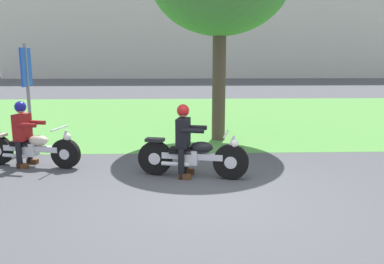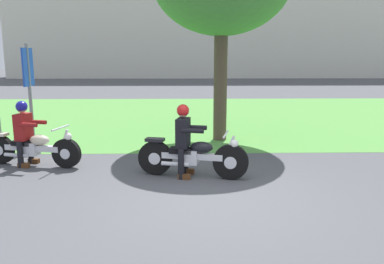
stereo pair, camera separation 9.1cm
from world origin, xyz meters
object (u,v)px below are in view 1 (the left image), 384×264
Objects in this scene: motorcycle_lead at (193,157)px; motorcycle_follow at (32,149)px; rider_lead at (184,135)px; sign_banner at (27,81)px; rider_follow at (23,129)px.

motorcycle_lead is 0.99× the size of motorcycle_follow.
motorcycle_follow is (-3.22, 0.81, -0.44)m from rider_lead.
sign_banner is (-0.49, 1.32, 1.34)m from motorcycle_follow.
rider_lead is 3.49m from rider_follow.
rider_lead is at bearing -1.18° from rider_follow.
rider_lead is 0.55× the size of sign_banner.
rider_lead reaches higher than motorcycle_follow.
rider_follow is at bearing 178.82° from rider_lead.
rider_follow is (-0.16, 0.04, 0.43)m from motorcycle_follow.
motorcycle_follow is at bearing -69.76° from sign_banner.
sign_banner is (-3.87, 2.17, 1.32)m from motorcycle_lead.
rider_follow is at bearing 178.84° from motorcycle_lead.
motorcycle_lead reaches higher than motorcycle_follow.
sign_banner is at bearing 163.01° from rider_lead.
motorcycle_lead is at bearing -29.31° from sign_banner.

